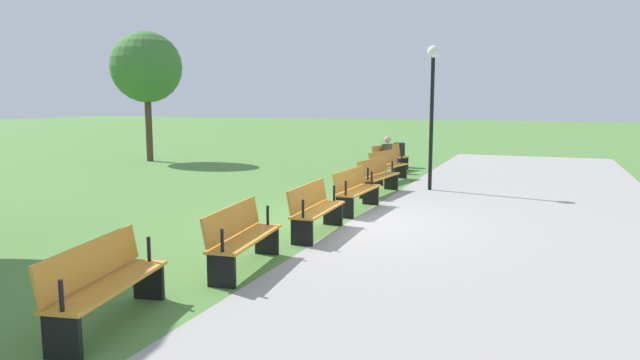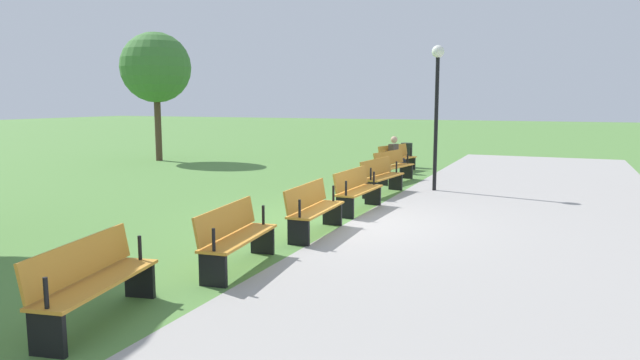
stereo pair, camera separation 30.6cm
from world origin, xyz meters
The scene contains 13 objects.
ground_plane centered at (0.00, 0.00, 0.00)m, with size 120.00×120.00×0.00m, color #54843D.
path_paving centered at (0.00, 3.21, 0.00)m, with size 30.61×6.12×0.01m, color #A39E99.
bench_0 centered at (-8.07, -1.12, 0.47)m, with size 1.82×0.91×0.89m.
bench_1 centered at (-5.79, -0.61, 0.47)m, with size 1.82×0.79×0.89m.
bench_2 centered at (-3.49, -0.26, 0.47)m, with size 1.80×0.67×0.89m.
bench_3 centered at (-1.17, -0.09, 0.47)m, with size 1.78×0.54×0.89m.
bench_4 centered at (1.17, -0.09, 0.47)m, with size 1.78×0.54×0.89m.
bench_5 centered at (3.49, -0.26, 0.47)m, with size 1.80×0.67×0.89m.
bench_6 centered at (5.79, -0.61, 0.47)m, with size 1.82×0.79×0.89m.
person_seated centered at (-7.75, -1.06, 0.64)m, with size 0.43×0.58×1.20m.
tree_0 centered at (-7.91, -10.72, 3.60)m, with size 2.70×2.70×4.98m.
lamp_post centered at (-4.63, 0.86, 2.64)m, with size 0.32×0.32×3.75m.
trash_bin centered at (-9.49, -1.15, 0.43)m, with size 0.41×0.41×0.87m, color black.
Camera 2 is at (10.19, 3.87, 2.35)m, focal length 31.90 mm.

